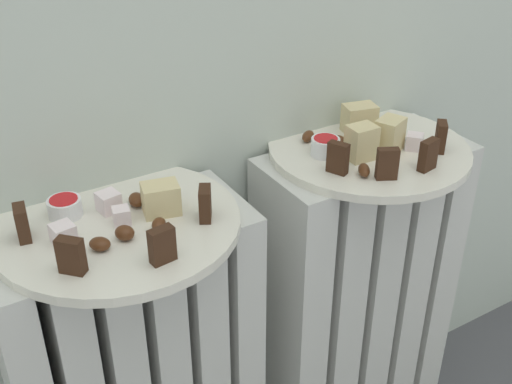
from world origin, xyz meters
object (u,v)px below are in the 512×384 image
Objects in this scene: jam_bowl_left at (65,206)px; fork at (402,138)px; plate_left at (118,224)px; plate_right at (369,149)px; jam_bowl_right at (325,146)px; radiator_right at (353,312)px.

jam_bowl_left is 0.49m from fork.
plate_left is 0.44m from fork.
jam_bowl_left is at bearing 174.59° from plate_right.
jam_bowl_left is 0.99× the size of jam_bowl_right.
jam_bowl_left reaches higher than fork.
plate_right is 7.24× the size of jam_bowl_left.
jam_bowl_right is at bearing -4.95° from jam_bowl_left.
fork is at bearing -5.83° from jam_bowl_left.
plate_left is at bearing 180.00° from radiator_right.
jam_bowl_right is (-0.07, 0.01, 0.33)m from radiator_right.
radiator_right is at bearing -0.00° from plate_left.
jam_bowl_left reaches higher than plate_right.
jam_bowl_left is at bearing 175.05° from jam_bowl_right.
plate_right is 3.11× the size of fork.
radiator_right is 0.32m from fork.
radiator_right is at bearing -5.41° from jam_bowl_left.
plate_right is at bearing -5.41° from jam_bowl_left.
radiator_right is 0.49m from plate_left.
fork is (0.13, -0.02, -0.01)m from jam_bowl_right.
jam_bowl_right is (0.31, 0.01, 0.02)m from plate_left.
plate_left and plate_right have the same top height.
plate_right is 0.44m from jam_bowl_left.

